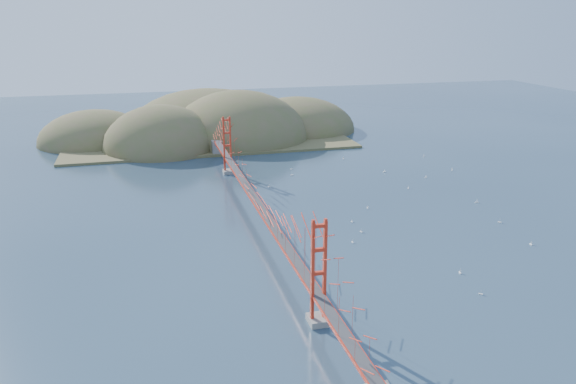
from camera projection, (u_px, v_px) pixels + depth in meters
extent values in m
plane|color=#283E51|center=(259.00, 224.00, 86.94)|extent=(320.00, 320.00, 0.00)
cube|color=gray|center=(318.00, 320.00, 59.21)|extent=(2.00, 2.40, 0.70)
cube|color=gray|center=(228.00, 172.00, 114.45)|extent=(2.00, 2.40, 0.70)
cube|color=red|center=(258.00, 204.00, 85.93)|extent=(1.40, 92.00, 0.16)
cube|color=red|center=(258.00, 205.00, 85.99)|extent=(1.33, 92.00, 0.24)
cube|color=#38383A|center=(258.00, 204.00, 85.90)|extent=(1.19, 92.00, 0.03)
cube|color=gray|center=(217.00, 148.00, 128.78)|extent=(2.20, 2.60, 3.30)
cube|color=brown|center=(208.00, 138.00, 145.78)|extent=(70.00, 40.00, 0.60)
ellipsoid|color=brown|center=(162.00, 148.00, 135.56)|extent=(28.00, 28.00, 21.00)
ellipsoid|color=brown|center=(239.00, 139.00, 145.96)|extent=(36.00, 36.00, 25.00)
ellipsoid|color=brown|center=(297.00, 129.00, 157.72)|extent=(32.00, 32.00, 18.00)
ellipsoid|color=brown|center=(96.00, 142.00, 142.70)|extent=(28.00, 28.00, 16.00)
ellipsoid|color=brown|center=(209.00, 128.00, 159.23)|extent=(44.00, 44.00, 22.00)
cube|color=white|center=(368.00, 208.00, 94.00)|extent=(0.25, 0.51, 0.09)
cylinder|color=white|center=(368.00, 207.00, 93.92)|extent=(0.01, 0.01, 0.53)
cube|color=white|center=(452.00, 170.00, 116.48)|extent=(0.49, 0.61, 0.11)
cylinder|color=white|center=(452.00, 169.00, 116.38)|extent=(0.02, 0.02, 0.65)
cube|color=white|center=(361.00, 232.00, 83.81)|extent=(0.37, 0.58, 0.10)
cylinder|color=white|center=(361.00, 230.00, 83.72)|extent=(0.02, 0.02, 0.60)
cube|color=white|center=(291.00, 169.00, 117.44)|extent=(0.50, 0.32, 0.09)
cylinder|color=white|center=(291.00, 168.00, 117.36)|extent=(0.01, 0.01, 0.52)
cube|color=white|center=(426.00, 177.00, 111.48)|extent=(0.50, 0.21, 0.09)
cylinder|color=white|center=(426.00, 176.00, 111.40)|extent=(0.01, 0.01, 0.53)
cube|color=white|center=(408.00, 188.00, 104.52)|extent=(0.41, 0.55, 0.10)
cylinder|color=white|center=(408.00, 187.00, 104.43)|extent=(0.02, 0.02, 0.58)
cube|color=white|center=(385.00, 172.00, 115.25)|extent=(0.61, 0.21, 0.11)
cylinder|color=white|center=(385.00, 170.00, 115.15)|extent=(0.02, 0.02, 0.66)
cube|color=white|center=(460.00, 273.00, 70.60)|extent=(0.28, 0.57, 0.10)
cylinder|color=white|center=(460.00, 271.00, 70.51)|extent=(0.02, 0.02, 0.59)
cube|color=white|center=(500.00, 222.00, 87.61)|extent=(0.59, 0.51, 0.11)
cylinder|color=white|center=(500.00, 220.00, 87.52)|extent=(0.02, 0.02, 0.65)
cube|color=white|center=(353.00, 242.00, 79.99)|extent=(0.17, 0.49, 0.09)
cylinder|color=white|center=(353.00, 241.00, 79.91)|extent=(0.01, 0.01, 0.53)
cube|color=white|center=(424.00, 156.00, 128.01)|extent=(0.49, 0.23, 0.09)
cylinder|color=white|center=(424.00, 155.00, 127.93)|extent=(0.01, 0.01, 0.51)
cube|color=white|center=(343.00, 159.00, 125.81)|extent=(0.25, 0.56, 0.10)
cylinder|color=white|center=(343.00, 157.00, 125.72)|extent=(0.02, 0.02, 0.59)
cube|color=white|center=(292.00, 175.00, 113.15)|extent=(0.61, 0.34, 0.11)
cylinder|color=white|center=(292.00, 173.00, 113.05)|extent=(0.02, 0.02, 0.63)
cube|color=white|center=(531.00, 244.00, 79.27)|extent=(0.24, 0.59, 0.10)
cylinder|color=white|center=(531.00, 242.00, 79.18)|extent=(0.02, 0.02, 0.63)
cube|color=white|center=(269.00, 187.00, 105.56)|extent=(0.60, 0.26, 0.11)
cylinder|color=white|center=(269.00, 185.00, 105.46)|extent=(0.02, 0.02, 0.64)
cube|color=white|center=(477.00, 202.00, 96.85)|extent=(0.58, 0.37, 0.10)
cylinder|color=white|center=(477.00, 201.00, 96.76)|extent=(0.02, 0.02, 0.60)
cube|color=white|center=(481.00, 294.00, 65.29)|extent=(0.45, 0.46, 0.09)
cylinder|color=white|center=(481.00, 292.00, 65.21)|extent=(0.01, 0.01, 0.53)
cube|color=white|center=(352.00, 222.00, 87.82)|extent=(0.31, 0.50, 0.09)
cylinder|color=white|center=(352.00, 220.00, 87.74)|extent=(0.01, 0.01, 0.52)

